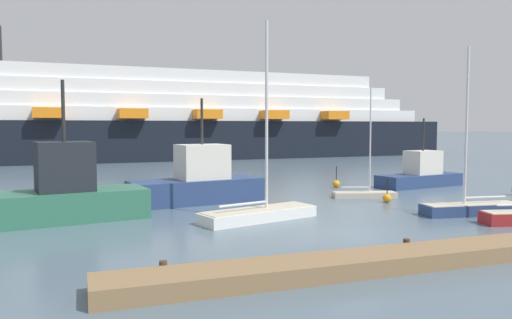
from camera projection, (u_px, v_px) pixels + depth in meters
name	position (u px, v px, depth m)	size (l,w,h in m)	color
ground_plane	(351.00, 235.00, 21.63)	(600.00, 600.00, 0.00)	slate
dock_pier	(424.00, 256.00, 17.02)	(21.86, 1.97, 0.67)	olive
sailboat_1	(259.00, 211.00, 24.97)	(6.52, 3.44, 9.96)	white
sailboat_2	(365.00, 192.00, 32.84)	(4.32, 2.15, 7.25)	#BCB29E
sailboat_3	(471.00, 206.00, 26.50)	(5.63, 2.04, 8.86)	navy
fishing_boat_0	(59.00, 195.00, 24.63)	(9.08, 4.43, 7.00)	#2D6B51
fishing_boat_1	(420.00, 174.00, 38.83)	(7.51, 3.51, 5.32)	navy
fishing_boat_2	(198.00, 182.00, 30.73)	(8.48, 4.20, 6.43)	navy
channel_buoy_1	(336.00, 183.00, 38.25)	(0.56, 0.56, 1.64)	orange
channel_buoy_2	(387.00, 198.00, 30.69)	(0.55, 0.55, 1.49)	orange
cruise_ship	(124.00, 120.00, 69.50)	(98.59, 18.60, 17.37)	black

